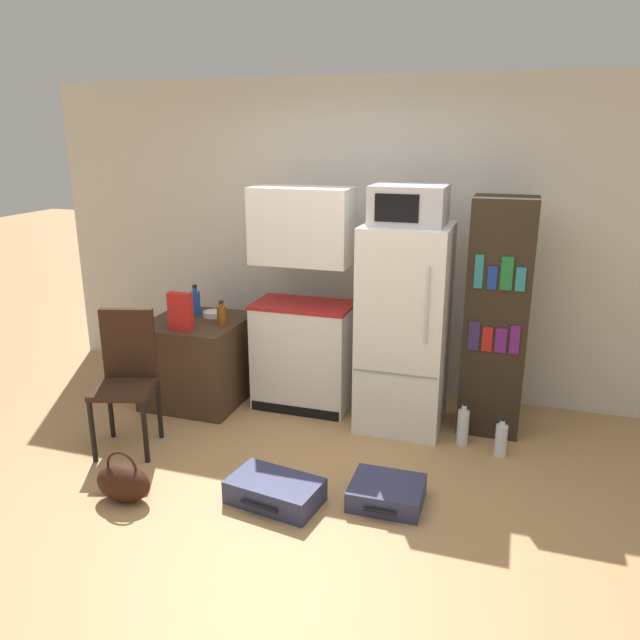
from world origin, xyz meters
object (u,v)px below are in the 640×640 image
bottle_milk_white (173,316)px  suitcase_small_flat (387,493)px  bookshelf (497,318)px  bottle_amber_beer (222,315)px  refrigerator (404,328)px  bottle_blue_soda (195,303)px  side_table (199,360)px  handbag (123,482)px  water_bottle_middle (463,426)px  bowl (213,314)px  suitcase_large_flat (275,491)px  microwave (409,205)px  water_bottle_front (501,439)px  chair (127,369)px  bottle_clear_short (186,313)px  kitchen_hutch (303,310)px  cereal_box (180,312)px

bottle_milk_white → suitcase_small_flat: (1.96, -0.87, -0.71)m
bookshelf → bottle_amber_beer: 2.13m
refrigerator → bottle_blue_soda: bearing=178.3°
bookshelf → suitcase_small_flat: bookshelf is taller
side_table → handbag: size_ratio=2.18×
bottle_milk_white → water_bottle_middle: (2.33, 0.04, -0.63)m
bottle_amber_beer → bottle_milk_white: (-0.37, -0.13, -0.01)m
bowl → suitcase_large_flat: bowl is taller
microwave → water_bottle_front: microwave is taller
side_table → water_bottle_middle: 2.22m
bottle_blue_soda → refrigerator: bearing=-1.7°
refrigerator → chair: 2.04m
suitcase_large_flat → water_bottle_front: size_ratio=2.04×
suitcase_large_flat → suitcase_small_flat: 0.69m
bookshelf → bottle_blue_soda: size_ratio=6.75×
water_bottle_middle → refrigerator: bearing=157.5°
refrigerator → bottle_blue_soda: refrigerator is taller
side_table → bowl: 0.41m
suitcase_large_flat → handbag: 0.94m
bottle_blue_soda → suitcase_small_flat: 2.37m
bookshelf → bottle_clear_short: 2.42m
microwave → suitcase_large_flat: microwave is taller
bottle_milk_white → suitcase_small_flat: size_ratio=0.36×
handbag → refrigerator: bearing=48.1°
bottle_blue_soda → suitcase_large_flat: bearing=-47.6°
kitchen_hutch → cereal_box: kitchen_hutch is taller
chair → microwave: bearing=10.5°
cereal_box → water_bottle_front: 2.57m
refrigerator → suitcase_large_flat: refrigerator is taller
microwave → chair: microwave is taller
kitchen_hutch → handbag: bearing=-109.4°
bottle_clear_short → water_bottle_middle: (2.24, -0.01, -0.65)m
refrigerator → bottle_blue_soda: 1.79m
bottle_clear_short → refrigerator: bearing=6.3°
bottle_clear_short → bottle_milk_white: (-0.09, -0.05, -0.02)m
bookshelf → chair: (-2.47, -1.06, -0.30)m
bottle_milk_white → water_bottle_middle: bottle_milk_white is taller
kitchen_hutch → water_bottle_front: 1.79m
bottle_amber_beer → chair: chair is taller
chair → suitcase_large_flat: bearing=-33.8°
refrigerator → water_bottle_middle: bearing=-22.5°
microwave → water_bottle_front: size_ratio=1.77×
bottle_amber_beer → cereal_box: 0.34m
side_table → bookshelf: size_ratio=0.44×
bottle_milk_white → chair: (0.02, -0.69, -0.19)m
bottle_amber_beer → handbag: bottle_amber_beer is taller
side_table → microwave: size_ratio=1.50×
chair → suitcase_small_flat: chair is taller
kitchen_hutch → bottle_blue_soda: bearing=-178.0°
cereal_box → bottle_clear_short: bearing=105.8°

